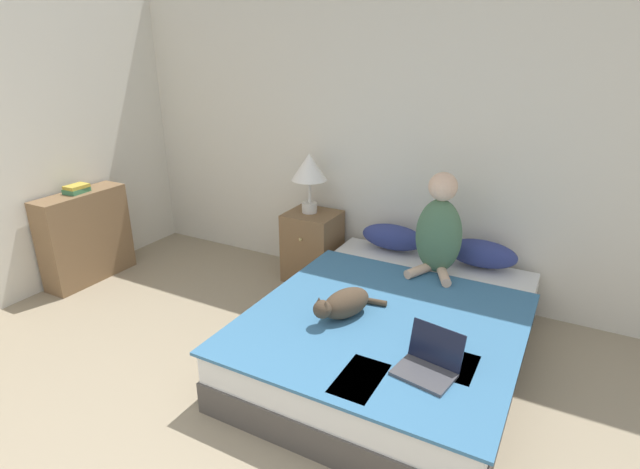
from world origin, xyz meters
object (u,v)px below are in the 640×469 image
Objects in this scene: pillow_near at (393,237)px; bookshelf at (86,237)px; bed at (393,333)px; book_stack_top at (77,189)px; pillow_far at (481,254)px; person_sitting at (439,229)px; laptop_open at (428,364)px; nightstand at (312,246)px; cat_tabby at (344,304)px; table_lamp at (309,170)px.

pillow_near is 0.66× the size of bookshelf.
bed is 10.33× the size of book_stack_top.
person_sitting is (-0.28, -0.26, 0.24)m from pillow_far.
pillow_far is 1.57× the size of laptop_open.
book_stack_top is at bearing -151.50° from nightstand.
person_sitting reaches higher than pillow_near.
book_stack_top reaches higher than bookshelf.
bed is 2.57× the size of bookshelf.
nightstand reaches higher than cat_tabby.
book_stack_top is (-3.24, -1.04, 0.34)m from pillow_far.
pillow_near is (-0.36, 0.91, 0.31)m from bed.
bed is at bearing -37.74° from nightstand.
pillow_far is 0.45m from person_sitting.
nightstand is at bearing -17.08° from table_lamp.
person_sitting is 2.26× the size of laptop_open.
person_sitting reaches higher than nightstand.
laptop_open is (0.04, -1.48, -0.06)m from pillow_far.
bookshelf is (-3.27, 0.45, -0.05)m from laptop_open.
bed is 1.38m from nightstand.
table_lamp reaches higher than nightstand.
nightstand is at bearing 146.65° from laptop_open.
cat_tabby is at bearing -51.82° from table_lamp.
bed is at bearing 2.49° from book_stack_top.
bed is at bearing 2.50° from bookshelf.
bed is 2.72× the size of person_sitting.
laptop_open is (0.64, -0.30, -0.04)m from cat_tabby.
bed is 1.63m from table_lamp.
table_lamp is at bearing -177.71° from pillow_far.
bed is 0.47m from cat_tabby.
cat_tabby is (0.12, -1.19, -0.01)m from pillow_near.
nightstand reaches higher than pillow_near.
person_sitting reaches higher than table_lamp.
bookshelf is (-2.51, -1.04, -0.11)m from pillow_near.
cat_tabby is 2.42× the size of book_stack_top.
table_lamp is at bearing -119.78° from cat_tabby.
laptop_open is 1.68× the size of book_stack_top.
person_sitting reaches higher than pillow_far.
book_stack_top is at bearing -177.58° from laptop_open.
pillow_near is at bearing 149.48° from person_sitting.
pillow_near is 0.57m from person_sitting.
laptop_open reaches higher than nightstand.
bed is at bearing 135.19° from laptop_open.
person_sitting is at bearing 114.70° from laptop_open.
bed is 3.34× the size of nightstand.
cat_tabby is 0.70m from laptop_open.
nightstand is 2.10m from book_stack_top.
pillow_far is at bearing 17.80° from book_stack_top.
person_sitting is at bearing -30.52° from pillow_near.
person_sitting reaches higher than bed.
cat_tabby is at bearing 165.19° from laptop_open.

